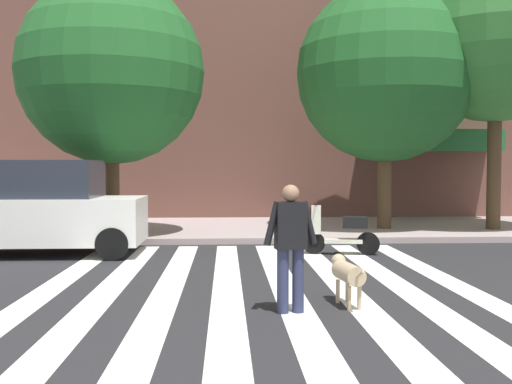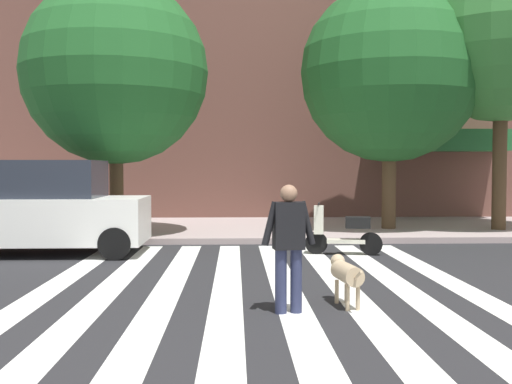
# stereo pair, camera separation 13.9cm
# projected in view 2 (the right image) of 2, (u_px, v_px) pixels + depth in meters

# --- Properties ---
(ground_plane) EXTENTS (160.00, 160.00, 0.00)m
(ground_plane) POSITION_uv_depth(u_px,v_px,m) (141.00, 323.00, 7.09)
(ground_plane) COLOR #232326
(sidewalk_far) EXTENTS (80.00, 6.00, 0.15)m
(sidewalk_far) POSITION_uv_depth(u_px,v_px,m) (197.00, 229.00, 17.28)
(sidewalk_far) COLOR #A4918F
(sidewalk_far) RESTS_ON ground_plane
(crosswalk_stripes) EXTENTS (6.75, 13.83, 0.01)m
(crosswalk_stripes) POSITION_uv_depth(u_px,v_px,m) (262.00, 322.00, 7.14)
(crosswalk_stripes) COLOR silver
(crosswalk_stripes) RESTS_ON ground_plane
(parked_car_behind_first) EXTENTS (4.59, 1.91, 2.01)m
(parked_car_behind_first) POSITION_uv_depth(u_px,v_px,m) (39.00, 210.00, 12.69)
(parked_car_behind_first) COLOR silver
(parked_car_behind_first) RESTS_ON ground_plane
(parked_scooter) EXTENTS (1.63, 0.58, 1.11)m
(parked_scooter) POSITION_uv_depth(u_px,v_px,m) (343.00, 232.00, 12.65)
(parked_scooter) COLOR black
(parked_scooter) RESTS_ON ground_plane
(street_tree_nearest) EXTENTS (4.64, 4.64, 6.42)m
(street_tree_nearest) POSITION_uv_depth(u_px,v_px,m) (115.00, 72.00, 14.91)
(street_tree_nearest) COLOR #4C3823
(street_tree_nearest) RESTS_ON sidewalk_far
(street_tree_middle) EXTENTS (4.96, 4.96, 6.81)m
(street_tree_middle) POSITION_uv_depth(u_px,v_px,m) (390.00, 73.00, 16.49)
(street_tree_middle) COLOR #4C3823
(street_tree_middle) RESTS_ON sidewalk_far
(street_tree_further) EXTENTS (4.87, 4.87, 7.82)m
(street_tree_further) POSITION_uv_depth(u_px,v_px,m) (502.00, 33.00, 16.19)
(street_tree_further) COLOR #4C3823
(street_tree_further) RESTS_ON sidewalk_far
(pedestrian_dog_walker) EXTENTS (0.71, 0.29, 1.64)m
(pedestrian_dog_walker) POSITION_uv_depth(u_px,v_px,m) (289.00, 241.00, 7.55)
(pedestrian_dog_walker) COLOR #282D4C
(pedestrian_dog_walker) RESTS_ON ground_plane
(dog_on_leash) EXTENTS (0.35, 1.04, 0.65)m
(dog_on_leash) POSITION_uv_depth(u_px,v_px,m) (346.00, 273.00, 7.96)
(dog_on_leash) COLOR tan
(dog_on_leash) RESTS_ON ground_plane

